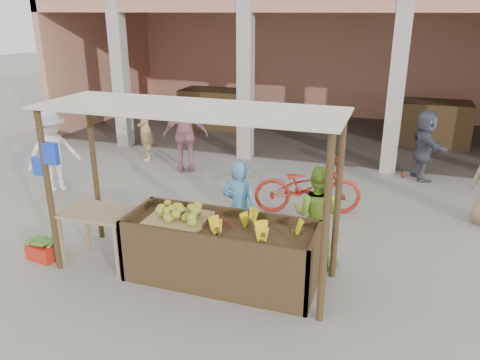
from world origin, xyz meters
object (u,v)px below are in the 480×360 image
(vendor_green, at_px, (317,213))
(side_table, at_px, (99,220))
(vendor_blue, at_px, (240,206))
(motorcycle, at_px, (308,185))
(red_crate, at_px, (44,251))
(fruit_stall, at_px, (221,254))

(vendor_green, bearing_deg, side_table, 28.30)
(vendor_blue, height_order, motorcycle, vendor_blue)
(motorcycle, bearing_deg, red_crate, 114.50)
(side_table, bearing_deg, vendor_blue, 24.63)
(side_table, xyz_separation_m, vendor_green, (2.98, 1.03, 0.10))
(side_table, height_order, vendor_green, vendor_green)
(fruit_stall, distance_m, motorcycle, 2.78)
(fruit_stall, bearing_deg, vendor_blue, 89.49)
(side_table, relative_size, red_crate, 2.28)
(red_crate, distance_m, motorcycle, 4.56)
(motorcycle, bearing_deg, vendor_green, 178.29)
(vendor_blue, bearing_deg, vendor_green, -168.67)
(vendor_blue, bearing_deg, side_table, 29.59)
(side_table, distance_m, vendor_blue, 2.05)
(fruit_stall, xyz_separation_m, vendor_green, (1.14, 0.92, 0.39))
(side_table, distance_m, motorcycle, 3.76)
(red_crate, bearing_deg, vendor_green, 26.42)
(fruit_stall, bearing_deg, side_table, -176.55)
(vendor_blue, xyz_separation_m, motorcycle, (0.66, 1.91, -0.27))
(fruit_stall, xyz_separation_m, red_crate, (-2.75, -0.29, -0.28))
(vendor_green, bearing_deg, red_crate, 26.48)
(fruit_stall, xyz_separation_m, motorcycle, (0.67, 2.69, 0.13))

